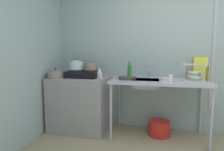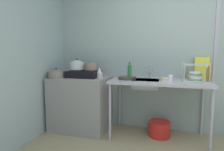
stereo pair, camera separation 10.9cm
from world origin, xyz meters
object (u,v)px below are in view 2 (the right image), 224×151
object	(u,v)px
pot_on_right_burner	(91,66)
sink_basin	(146,84)
stove	(84,74)
faucet	(150,70)
pot_beside_stove	(56,74)
bottle_by_rack	(209,75)
cup_by_rack	(170,78)
utensil_jar	(188,75)
percolator	(99,73)
pot_on_left_burner	(77,65)
dish_rack	(195,77)
cereal_box	(202,68)
small_bowl_on_drainboard	(166,79)
bottle_by_sink	(130,72)
bucket_on_floor	(159,129)

from	to	relation	value
pot_on_right_burner	sink_basin	size ratio (longest dim) A/B	0.49
stove	pot_on_right_burner	distance (m)	0.17
stove	faucet	distance (m)	1.05
pot_beside_stove	bottle_by_rack	size ratio (longest dim) A/B	1.07
cup_by_rack	utensil_jar	bearing A→B (deg)	52.25
percolator	sink_basin	size ratio (longest dim) A/B	0.45
cup_by_rack	bottle_by_rack	xyz separation A→B (m)	(0.49, 0.03, 0.06)
pot_on_left_burner	stove	bearing A→B (deg)	-0.00
sink_basin	dish_rack	size ratio (longest dim) A/B	1.14
cereal_box	pot_on_left_burner	bearing A→B (deg)	-169.70
cup_by_rack	sink_basin	bearing A→B (deg)	169.96
pot_on_right_burner	faucet	size ratio (longest dim) A/B	0.86
pot_on_right_burner	bottle_by_rack	distance (m)	1.71
small_bowl_on_drainboard	bottle_by_sink	size ratio (longest dim) A/B	0.54
pot_on_right_burner	bucket_on_floor	distance (m)	1.43
bottle_by_sink	bottle_by_rack	world-z (taller)	bottle_by_sink
sink_basin	bucket_on_floor	bearing A→B (deg)	13.05
bottle_by_rack	cup_by_rack	bearing A→B (deg)	-176.76
faucet	small_bowl_on_drainboard	xyz separation A→B (m)	(0.24, -0.16, -0.12)
percolator	small_bowl_on_drainboard	size ratio (longest dim) A/B	1.24
pot_on_right_burner	cereal_box	size ratio (longest dim) A/B	0.56
percolator	sink_basin	bearing A→B (deg)	2.31
small_bowl_on_drainboard	bottle_by_rack	xyz separation A→B (m)	(0.55, -0.03, 0.08)
sink_basin	dish_rack	xyz separation A→B (m)	(0.67, 0.04, 0.12)
faucet	bottle_by_rack	size ratio (longest dim) A/B	0.93
sink_basin	cereal_box	bearing A→B (deg)	19.39
stove	utensil_jar	xyz separation A→B (m)	(1.60, 0.28, -0.01)
percolator	bucket_on_floor	xyz separation A→B (m)	(0.93, 0.08, -0.83)
pot_on_right_burner	bottle_by_rack	bearing A→B (deg)	-1.21
pot_beside_stove	cereal_box	xyz separation A→B (m)	(2.18, 0.46, 0.10)
faucet	dish_rack	distance (m)	0.65
faucet	pot_beside_stove	bearing A→B (deg)	-166.90
cup_by_rack	small_bowl_on_drainboard	xyz separation A→B (m)	(-0.06, 0.05, -0.03)
bottle_by_sink	small_bowl_on_drainboard	bearing A→B (deg)	-6.82
faucet	utensil_jar	bearing A→B (deg)	13.01
sink_basin	utensil_jar	bearing A→B (deg)	24.95
pot_beside_stove	small_bowl_on_drainboard	world-z (taller)	pot_beside_stove
cup_by_rack	pot_on_left_burner	bearing A→B (deg)	177.51
bucket_on_floor	bottle_by_sink	bearing A→B (deg)	179.07
sink_basin	faucet	world-z (taller)	faucet
sink_basin	dish_rack	bearing A→B (deg)	3.49
percolator	faucet	size ratio (longest dim) A/B	0.79
cup_by_rack	cereal_box	bearing A→B (deg)	36.89
dish_rack	bottle_by_rack	world-z (taller)	dish_rack
pot_on_left_burner	dish_rack	bearing A→B (deg)	1.22
cereal_box	pot_beside_stove	bearing A→B (deg)	-166.01
bucket_on_floor	small_bowl_on_drainboard	bearing A→B (deg)	-40.15
sink_basin	bottle_by_sink	size ratio (longest dim) A/B	1.47
pot_on_left_burner	dish_rack	world-z (taller)	pot_on_left_burner
bottle_by_sink	cereal_box	world-z (taller)	cereal_box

